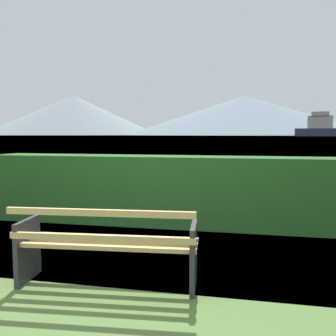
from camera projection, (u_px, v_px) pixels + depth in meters
The scene contains 5 objects.
ground_plane at pixel (109, 283), 3.95m from camera, with size 1400.00×1400.00×0.00m, color #4C6B33.
water_surface at pixel (244, 136), 305.92m from camera, with size 620.00×620.00×0.00m, color #7A99A8.
park_bench at pixel (107, 246), 3.85m from camera, with size 1.93×0.72×0.87m.
hedge_row at pixel (163, 190), 6.49m from camera, with size 6.26×0.70×1.21m, color #285B23.
distant_hills at pixel (262, 113), 577.30m from camera, with size 884.94×379.73×77.85m.
Camera 1 is at (1.41, -3.61, 1.60)m, focal length 39.33 mm.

